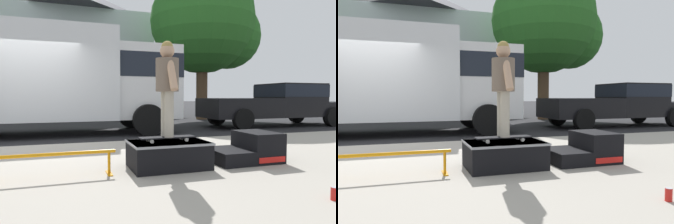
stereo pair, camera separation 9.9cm
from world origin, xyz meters
The scene contains 11 objects.
ground_plane centered at (0.00, 0.00, 0.00)m, with size 140.00×140.00×0.00m, color black.
skate_box centered at (2.21, -3.22, 0.32)m, with size 1.07×0.76×0.37m.
kicker_ramp centered at (3.51, -3.22, 0.30)m, with size 1.01×0.73×0.44m.
grind_rail centered at (0.70, -3.30, 0.36)m, with size 1.53×0.28×0.31m.
skateboard centered at (2.19, -3.24, 0.54)m, with size 0.78×0.22×0.07m.
skater_kid centered at (2.19, -3.24, 1.32)m, with size 0.32×0.67×1.30m.
soda_can centered at (3.27, -4.98, 0.18)m, with size 0.07×0.07×0.13m.
box_truck centered at (0.76, 2.20, 1.70)m, with size 6.91×2.63×3.05m.
pickup_truck_black centered at (8.57, 2.34, 0.89)m, with size 5.70×2.09×1.61m.
street_tree_neighbour centered at (7.60, 6.41, 4.69)m, with size 5.64×5.12×7.40m.
house_behind centered at (1.33, 13.47, 4.24)m, with size 9.54×8.22×8.40m.
Camera 2 is at (0.97, -7.12, 1.09)m, focal length 31.86 mm.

